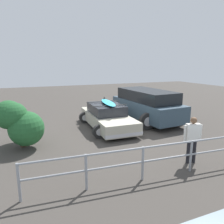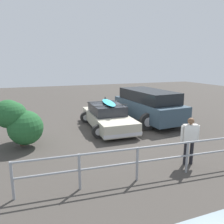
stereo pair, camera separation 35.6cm
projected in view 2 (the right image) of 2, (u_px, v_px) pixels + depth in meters
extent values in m
cube|color=#423D38|center=(116.00, 128.00, 11.08)|extent=(44.00, 44.00, 0.02)
cube|color=#B7B29E|center=(108.00, 119.00, 11.09)|extent=(1.84, 4.38, 0.55)
cube|color=#23262B|center=(107.00, 109.00, 11.13)|extent=(1.56, 2.13, 0.48)
cube|color=silver|center=(123.00, 135.00, 9.16)|extent=(1.73, 0.16, 0.14)
cube|color=silver|center=(97.00, 113.00, 13.08)|extent=(1.73, 0.16, 0.14)
cylinder|color=black|center=(134.00, 128.00, 10.15)|extent=(0.60, 0.18, 0.60)
cylinder|color=#B7B7BC|center=(134.00, 128.00, 10.15)|extent=(0.33, 0.19, 0.33)
cylinder|color=black|center=(98.00, 131.00, 9.61)|extent=(0.60, 0.18, 0.60)
cylinder|color=#B7B7BC|center=(98.00, 131.00, 9.61)|extent=(0.33, 0.19, 0.33)
cylinder|color=black|center=(115.00, 115.00, 12.63)|extent=(0.60, 0.18, 0.60)
cylinder|color=#B7B7BC|center=(115.00, 115.00, 12.63)|extent=(0.33, 0.19, 0.33)
cylinder|color=black|center=(86.00, 117.00, 12.09)|extent=(0.60, 0.18, 0.60)
cylinder|color=#B7B7BC|center=(86.00, 117.00, 12.09)|extent=(0.33, 0.19, 0.33)
cylinder|color=black|center=(110.00, 105.00, 10.54)|extent=(1.78, 0.09, 0.03)
cylinder|color=black|center=(104.00, 102.00, 11.60)|extent=(1.78, 0.09, 0.03)
ellipsoid|color=#33B7D6|center=(109.00, 102.00, 10.99)|extent=(0.76, 2.21, 0.09)
cone|color=black|center=(105.00, 98.00, 11.79)|extent=(0.10, 0.10, 0.14)
cube|color=#334756|center=(148.00, 109.00, 12.32)|extent=(2.21, 4.88, 0.89)
cube|color=black|center=(148.00, 96.00, 12.16)|extent=(1.99, 3.82, 0.61)
cylinder|color=black|center=(127.00, 100.00, 14.50)|extent=(0.77, 0.23, 0.76)
cylinder|color=black|center=(178.00, 118.00, 11.51)|extent=(0.84, 0.22, 0.84)
cylinder|color=#B7B7BC|center=(178.00, 118.00, 11.51)|extent=(0.46, 0.23, 0.46)
cylinder|color=black|center=(147.00, 122.00, 10.73)|extent=(0.84, 0.22, 0.84)
cylinder|color=#B7B7BC|center=(147.00, 122.00, 10.73)|extent=(0.46, 0.23, 0.46)
cylinder|color=black|center=(148.00, 108.00, 14.05)|extent=(0.84, 0.22, 0.84)
cylinder|color=#B7B7BC|center=(148.00, 108.00, 14.05)|extent=(0.46, 0.23, 0.46)
cylinder|color=black|center=(121.00, 110.00, 13.27)|extent=(0.84, 0.22, 0.84)
cylinder|color=#B7B7BC|center=(121.00, 110.00, 13.27)|extent=(0.46, 0.23, 0.46)
cylinder|color=black|center=(191.00, 153.00, 7.11)|extent=(0.11, 0.11, 0.77)
cylinder|color=black|center=(185.00, 153.00, 7.09)|extent=(0.11, 0.11, 0.77)
cube|color=silver|center=(190.00, 133.00, 6.95)|extent=(0.48, 0.29, 0.58)
sphere|color=brown|center=(191.00, 121.00, 6.86)|extent=(0.21, 0.21, 0.21)
cylinder|color=silver|center=(198.00, 134.00, 6.98)|extent=(0.08, 0.08, 0.54)
cylinder|color=silver|center=(182.00, 134.00, 6.94)|extent=(0.08, 0.08, 0.54)
cylinder|color=gray|center=(187.00, 157.00, 6.52)|extent=(0.07, 0.07, 0.99)
cylinder|color=gray|center=(137.00, 164.00, 6.08)|extent=(0.07, 0.07, 0.99)
cylinder|color=gray|center=(80.00, 172.00, 5.64)|extent=(0.07, 0.07, 0.99)
cylinder|color=gray|center=(12.00, 181.00, 5.21)|extent=(0.07, 0.07, 0.99)
cylinder|color=gray|center=(188.00, 142.00, 6.42)|extent=(9.62, 0.78, 0.06)
cylinder|color=gray|center=(187.00, 156.00, 6.51)|extent=(9.62, 0.78, 0.06)
cylinder|color=#4C3828|center=(23.00, 140.00, 8.75)|extent=(0.24, 0.24, 0.46)
sphere|color=#235B2D|center=(26.00, 128.00, 8.42)|extent=(1.34, 1.34, 1.34)
sphere|color=#235B2D|center=(22.00, 121.00, 9.09)|extent=(0.89, 0.89, 0.89)
sphere|color=#235B2D|center=(13.00, 115.00, 8.22)|extent=(1.01, 1.01, 1.01)
sphere|color=#235B2D|center=(8.00, 114.00, 8.27)|extent=(1.09, 1.09, 1.09)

